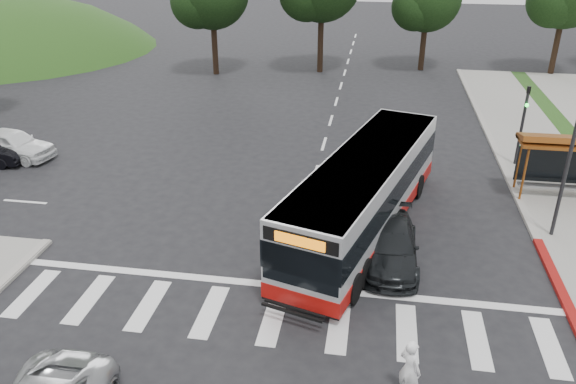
# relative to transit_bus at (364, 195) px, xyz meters

# --- Properties ---
(ground) EXTENTS (140.00, 140.00, 0.00)m
(ground) POSITION_rel_transit_bus_xyz_m (-2.45, -0.90, -1.54)
(ground) COLOR black
(ground) RESTS_ON ground
(sidewalk_east) EXTENTS (4.00, 40.00, 0.12)m
(sidewalk_east) POSITION_rel_transit_bus_xyz_m (8.55, 7.10, -1.48)
(sidewalk_east) COLOR gray
(sidewalk_east) RESTS_ON ground
(curb_east) EXTENTS (0.30, 40.00, 0.15)m
(curb_east) POSITION_rel_transit_bus_xyz_m (6.55, 7.10, -1.46)
(curb_east) COLOR #9E9991
(curb_east) RESTS_ON ground
(curb_east_red) EXTENTS (0.32, 6.00, 0.15)m
(curb_east_red) POSITION_rel_transit_bus_xyz_m (6.55, -2.90, -1.46)
(curb_east_red) COLOR maroon
(curb_east_red) RESTS_ON ground
(hillside_nw) EXTENTS (44.00, 44.00, 10.00)m
(hillside_nw) POSITION_rel_transit_bus_xyz_m (-34.45, 29.10, -1.54)
(hillside_nw) COLOR #254315
(hillside_nw) RESTS_ON ground
(crosswalk_ladder) EXTENTS (18.00, 2.60, 0.01)m
(crosswalk_ladder) POSITION_rel_transit_bus_xyz_m (-2.45, -5.90, -1.53)
(crosswalk_ladder) COLOR silver
(crosswalk_ladder) RESTS_ON ground
(bus_shelter) EXTENTS (4.20, 1.60, 2.86)m
(bus_shelter) POSITION_rel_transit_bus_xyz_m (8.35, 4.21, 0.82)
(bus_shelter) COLOR brown
(bus_shelter) RESTS_ON sidewalk_east
(traffic_signal_ne_tall) EXTENTS (0.18, 0.37, 6.50)m
(traffic_signal_ne_tall) POSITION_rel_transit_bus_xyz_m (7.15, 0.60, 2.34)
(traffic_signal_ne_tall) COLOR black
(traffic_signal_ne_tall) RESTS_ON ground
(traffic_signal_ne_short) EXTENTS (0.18, 0.37, 4.00)m
(traffic_signal_ne_short) POSITION_rel_transit_bus_xyz_m (7.15, 7.59, 0.94)
(traffic_signal_ne_short) COLOR black
(traffic_signal_ne_short) RESTS_ON ground
(transit_bus) EXTENTS (5.82, 12.13, 3.07)m
(transit_bus) POSITION_rel_transit_bus_xyz_m (0.00, 0.00, 0.00)
(transit_bus) COLOR silver
(transit_bus) RESTS_ON ground
(pedestrian) EXTENTS (0.76, 0.75, 1.76)m
(pedestrian) POSITION_rel_transit_bus_xyz_m (1.48, -8.40, -0.65)
(pedestrian) COLOR white
(pedestrian) RESTS_ON ground
(dark_sedan) EXTENTS (1.91, 4.57, 1.32)m
(dark_sedan) POSITION_rel_transit_bus_xyz_m (1.05, -2.10, -0.88)
(dark_sedan) COLOR black
(dark_sedan) RESTS_ON ground
(west_car_white) EXTENTS (4.63, 2.50, 1.50)m
(west_car_white) POSITION_rel_transit_bus_xyz_m (-17.81, 4.60, -0.79)
(west_car_white) COLOR white
(west_car_white) RESTS_ON ground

